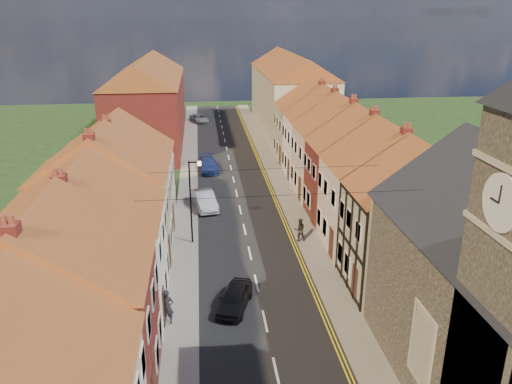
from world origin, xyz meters
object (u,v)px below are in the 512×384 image
at_px(pedestrian_right, 300,230).
at_px(car_far, 208,165).
at_px(car_distant, 199,118).
at_px(lamppost, 192,197).
at_px(car_near, 235,298).
at_px(pedestrian_left, 167,307).
at_px(car_mid, 205,200).

bearing_deg(pedestrian_right, car_far, -70.57).
height_order(car_distant, pedestrian_right, pedestrian_right).
xyz_separation_m(lamppost, pedestrian_right, (7.51, -0.62, -2.57)).
distance_m(car_near, pedestrian_left, 3.83).
bearing_deg(pedestrian_left, lamppost, 89.76).
bearing_deg(lamppost, pedestrian_left, -97.54).
bearing_deg(pedestrian_left, car_far, 91.54).
height_order(car_near, car_mid, car_mid).
distance_m(car_mid, car_distant, 34.85).
xyz_separation_m(car_far, pedestrian_right, (6.08, -17.85, 0.31)).
height_order(car_far, pedestrian_left, pedestrian_left).
relative_size(lamppost, pedestrian_left, 3.16).
xyz_separation_m(car_distant, pedestrian_left, (-1.90, -51.36, 0.48)).
relative_size(car_distant, pedestrian_right, 2.52).
distance_m(lamppost, car_near, 9.28).
bearing_deg(car_mid, pedestrian_right, -59.10).
relative_size(car_distant, pedestrian_left, 2.25).
xyz_separation_m(car_near, car_far, (-0.88, 25.74, 0.03)).
distance_m(lamppost, car_distant, 41.73).
bearing_deg(car_distant, pedestrian_left, -109.71).
height_order(car_mid, pedestrian_right, pedestrian_right).
xyz_separation_m(lamppost, car_far, (1.43, 17.24, -2.88)).
bearing_deg(car_near, car_distant, 110.19).
distance_m(lamppost, car_mid, 7.39).
distance_m(pedestrian_left, pedestrian_right, 12.67).
xyz_separation_m(car_mid, pedestrian_left, (-2.18, -16.51, 0.35)).
height_order(car_near, pedestrian_left, pedestrian_left).
bearing_deg(car_near, pedestrian_left, -142.96).
bearing_deg(car_mid, car_distant, 79.52).
relative_size(car_near, car_mid, 0.84).
height_order(car_distant, pedestrian_left, pedestrian_left).
bearing_deg(pedestrian_left, car_mid, 89.77).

